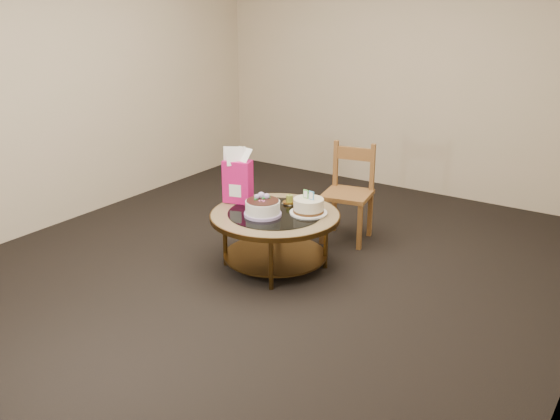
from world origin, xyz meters
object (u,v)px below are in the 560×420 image
Objects in this scene: decorated_cake at (263,209)px; gift_bag at (238,176)px; cream_cake at (309,206)px; dining_chair at (349,192)px; coffee_table at (275,222)px.

gift_bag reaches higher than decorated_cake.
dining_chair is at bearing 98.55° from cream_cake.
decorated_cake is at bearing -115.45° from dining_chair.
dining_chair is at bearing 37.91° from gift_bag.
dining_chair reaches higher than decorated_cake.
cream_cake is at bearing -7.63° from gift_bag.
dining_chair is (0.60, 0.80, -0.25)m from gift_bag.
decorated_cake is 0.42m from gift_bag.
gift_bag is 1.03m from dining_chair.
gift_bag is 0.53× the size of dining_chair.
cream_cake is 0.35× the size of dining_chair.
decorated_cake is 0.36m from cream_cake.
coffee_table is 3.52× the size of decorated_cake.
decorated_cake is 0.64× the size of gift_bag.
decorated_cake is at bearing -132.19° from cream_cake.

